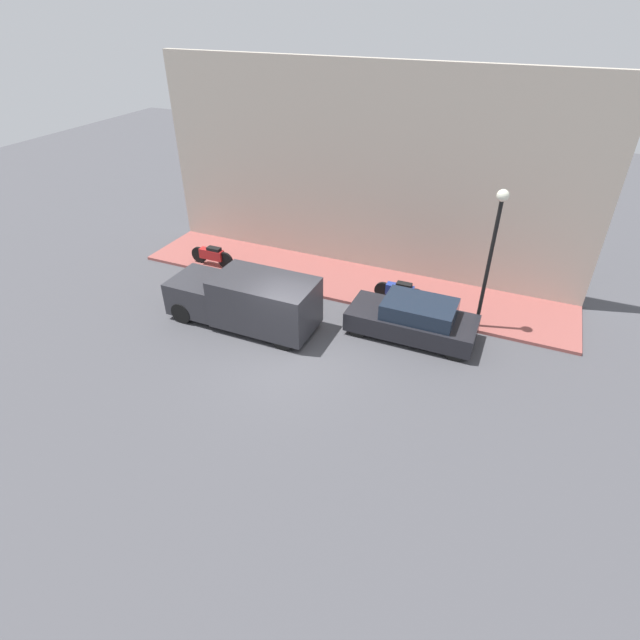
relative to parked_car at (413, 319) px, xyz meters
name	(u,v)px	position (x,y,z in m)	size (l,w,h in m)	color
ground_plane	(290,352)	(-2.36, 3.22, -0.62)	(60.00, 60.00, 0.00)	#47474C
sidewalk	(346,281)	(2.47, 3.22, -0.57)	(2.95, 16.49, 0.11)	#934C47
building_facade	(365,173)	(4.09, 3.22, 3.13)	(0.30, 16.49, 7.50)	#B2A899
parked_car	(413,319)	(0.00, 0.00, 0.00)	(1.67, 4.02, 1.30)	black
delivery_van	(245,299)	(-1.49, 5.25, 0.30)	(1.84, 4.99, 1.79)	#2D2D33
motorcycle_blue	(400,291)	(1.71, 0.92, -0.09)	(0.30, 1.82, 0.77)	navy
motorcycle_red	(212,255)	(1.48, 8.55, -0.07)	(0.30, 1.89, 0.79)	#B21E1E
streetlamp	(494,239)	(1.26, -1.83, 2.57)	(0.35, 0.35, 4.56)	black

